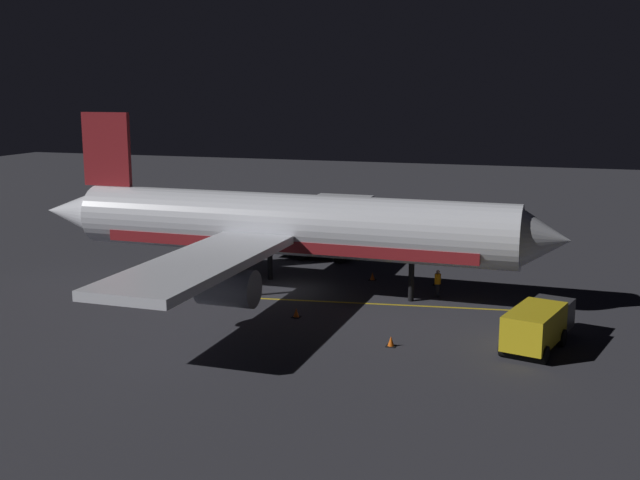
# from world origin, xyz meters

# --- Properties ---
(ground_plane) EXTENTS (180.00, 180.00, 0.20)m
(ground_plane) POSITION_xyz_m (0.00, 0.00, -0.10)
(ground_plane) COLOR #303037
(apron_guide_stripe) EXTENTS (3.28, 21.18, 0.01)m
(apron_guide_stripe) POSITION_xyz_m (1.74, 4.00, 0.00)
(apron_guide_stripe) COLOR gold
(apron_guide_stripe) RESTS_ON ground_plane
(airliner) EXTENTS (35.34, 36.07, 11.45)m
(airliner) POSITION_xyz_m (-0.01, -0.59, 4.21)
(airliner) COLOR silver
(airliner) RESTS_ON ground_plane
(baggage_truck) EXTENTS (6.57, 3.56, 2.18)m
(baggage_truck) POSITION_xyz_m (6.83, 15.93, 1.16)
(baggage_truck) COLOR gold
(baggage_truck) RESTS_ON ground_plane
(catering_truck) EXTENTS (2.39, 6.43, 2.64)m
(catering_truck) POSITION_xyz_m (-9.73, -1.41, 1.35)
(catering_truck) COLOR silver
(catering_truck) RESTS_ON ground_plane
(ground_crew_worker) EXTENTS (0.40, 0.40, 1.74)m
(ground_crew_worker) POSITION_xyz_m (-1.41, 9.40, 0.89)
(ground_crew_worker) COLOR black
(ground_crew_worker) RESTS_ON ground_plane
(traffic_cone_near_left) EXTENTS (0.50, 0.50, 0.55)m
(traffic_cone_near_left) POSITION_xyz_m (8.98, 8.77, 0.25)
(traffic_cone_near_left) COLOR #EA590F
(traffic_cone_near_left) RESTS_ON ground_plane
(traffic_cone_near_right) EXTENTS (0.50, 0.50, 0.55)m
(traffic_cone_near_right) POSITION_xyz_m (-4.39, 4.39, 0.25)
(traffic_cone_near_right) COLOR #EA590F
(traffic_cone_near_right) RESTS_ON ground_plane
(traffic_cone_under_wing) EXTENTS (0.50, 0.50, 0.55)m
(traffic_cone_under_wing) POSITION_xyz_m (-4.39, 8.86, 0.25)
(traffic_cone_under_wing) COLOR #EA590F
(traffic_cone_under_wing) RESTS_ON ground_plane
(traffic_cone_far) EXTENTS (0.50, 0.50, 0.55)m
(traffic_cone_far) POSITION_xyz_m (5.61, 2.38, 0.25)
(traffic_cone_far) COLOR #EA590F
(traffic_cone_far) RESTS_ON ground_plane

